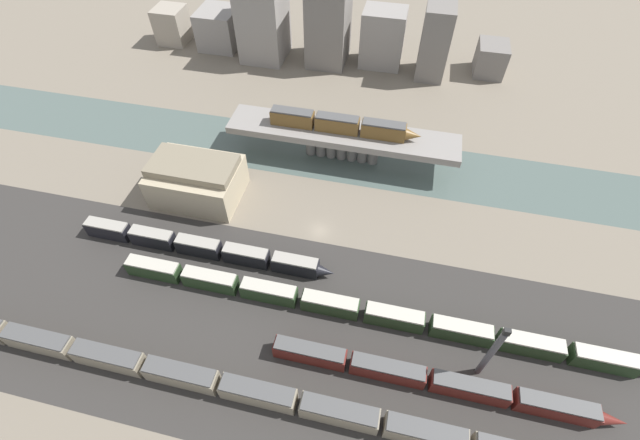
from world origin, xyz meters
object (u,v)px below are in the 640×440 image
train_on_bridge (342,124)px  train_yard_outer (204,248)px  train_yard_near (228,386)px  warehouse_building (197,180)px  train_yard_mid (437,381)px  train_yard_far (369,312)px  signal_tower (491,353)px

train_on_bridge → train_yard_outer: (-21.73, -35.73, -8.20)m
train_on_bridge → train_yard_near: train_on_bridge is taller
train_yard_near → warehouse_building: warehouse_building is taller
train_on_bridge → train_yard_mid: train_on_bridge is taller
train_yard_far → warehouse_building: (-42.82, 22.65, 2.86)m
train_on_bridge → warehouse_building: (-29.35, -20.07, -5.41)m
train_yard_near → train_yard_far: size_ratio=1.13×
train_yard_near → signal_tower: 42.28m
train_yard_near → signal_tower: bearing=17.2°
train_yard_far → warehouse_building: bearing=152.1°
train_on_bridge → signal_tower: size_ratio=2.30×
train_yard_mid → train_yard_far: size_ratio=0.58×
warehouse_building → train_yard_near: bearing=-61.2°
train_on_bridge → train_yard_near: bearing=-96.4°
train_on_bridge → train_yard_near: 61.95m
warehouse_building → signal_tower: bearing=-24.6°
train_yard_far → train_on_bridge: bearing=107.5°
warehouse_building → train_on_bridge: bearing=34.4°
train_yard_near → train_on_bridge: bearing=83.6°
train_on_bridge → train_yard_near: size_ratio=0.33×
train_yard_far → train_yard_outer: bearing=168.8°
signal_tower → warehouse_building: bearing=155.4°
train_yard_outer → warehouse_building: bearing=115.9°
train_yard_outer → signal_tower: (54.93, -12.94, 5.75)m
train_yard_near → train_yard_mid: train_yard_near is taller
train_on_bridge → train_yard_near: (-6.84, -61.04, -8.10)m
train_yard_mid → signal_tower: (7.02, 3.93, 5.83)m
train_yard_mid → signal_tower: signal_tower is taller
train_on_bridge → train_yard_far: size_ratio=0.37×
signal_tower → train_on_bridge: bearing=124.3°
train_yard_near → signal_tower: size_ratio=7.02×
warehouse_building → signal_tower: size_ratio=1.23×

